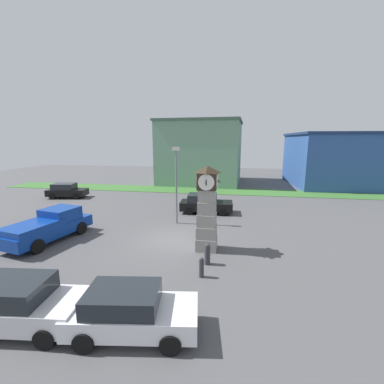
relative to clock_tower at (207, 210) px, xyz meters
name	(u,v)px	position (x,y,z in m)	size (l,w,h in m)	color
ground_plane	(174,239)	(-2.15, 1.09, -2.31)	(87.87, 87.87, 0.00)	#4C4C4F
clock_tower	(207,210)	(0.00, 0.00, 0.00)	(1.37, 1.32, 4.74)	gray
bollard_near_tower	(207,254)	(0.24, -1.82, -1.76)	(0.29, 0.29, 1.09)	#333338
bollard_mid_row	(201,267)	(0.11, -3.08, -1.84)	(0.22, 0.22, 0.94)	#333338
car_near_tower	(21,304)	(-5.28, -7.17, -1.50)	(4.04, 2.26, 1.63)	silver
car_by_building	(131,311)	(-1.65, -6.85, -1.54)	(4.25, 2.28, 1.52)	silver
car_far_lot	(205,203)	(-0.96, 7.49, -1.51)	(4.48, 2.15, 1.60)	black
car_silver_hatch	(67,191)	(-16.37, 10.80, -1.53)	(4.23, 2.41, 1.56)	black
pickup_truck	(49,226)	(-9.64, -0.35, -1.38)	(2.92, 5.59, 1.85)	navy
street_lamp_near_road	(176,180)	(-2.72, 4.27, 0.97)	(0.50, 0.24, 5.61)	slate
warehouse_blue_far	(202,152)	(-3.50, 24.12, 2.13)	(11.91, 11.56, 8.86)	gray
storefront_low_left	(339,159)	(15.40, 24.24, 1.25)	(13.13, 12.61, 7.10)	#2D5193
grass_verge_far	(206,191)	(-1.96, 17.20, -2.29)	(52.72, 4.10, 0.04)	#386B2D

